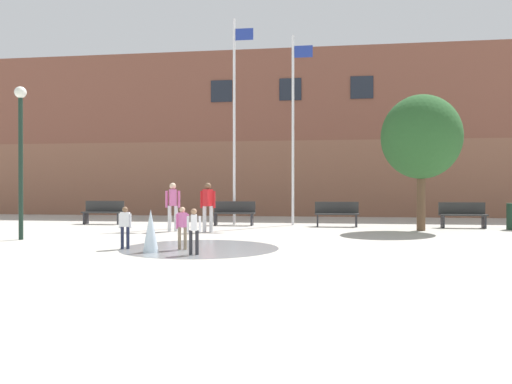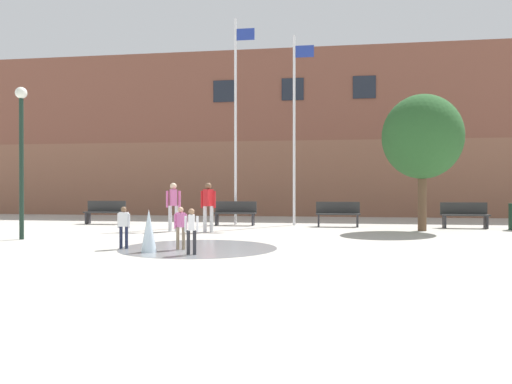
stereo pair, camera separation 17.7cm
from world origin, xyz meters
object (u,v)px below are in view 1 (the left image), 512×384
at_px(adult_near_bench, 173,203).
at_px(lamp_post_left_lane, 21,141).
at_px(park_bench_under_right_flagpole, 337,214).
at_px(adult_in_red, 208,203).
at_px(flagpole_right, 294,124).
at_px(child_running, 125,224).
at_px(flagpole_left, 235,115).
at_px(child_with_pink_shirt, 194,228).
at_px(park_bench_center, 234,213).
at_px(street_tree_near_building, 421,137).
at_px(child_in_fountain, 182,225).
at_px(park_bench_far_right, 463,214).
at_px(park_bench_far_left, 103,212).

height_order(adult_near_bench, lamp_post_left_lane, lamp_post_left_lane).
height_order(park_bench_under_right_flagpole, adult_in_red, adult_in_red).
bearing_deg(flagpole_right, park_bench_under_right_flagpole, -18.53).
relative_size(child_running, flagpole_left, 0.12).
relative_size(flagpole_left, lamp_post_left_lane, 1.90).
bearing_deg(flagpole_left, child_with_pink_shirt, -85.38).
distance_m(park_bench_center, child_with_pink_shirt, 8.42).
distance_m(flagpole_right, street_tree_near_building, 4.83).
relative_size(park_bench_center, child_in_fountain, 1.62).
bearing_deg(park_bench_far_right, flagpole_left, 176.11).
bearing_deg(lamp_post_left_lane, park_bench_far_left, 93.48).
distance_m(park_bench_far_right, child_with_pink_shirt, 11.23).
bearing_deg(child_in_fountain, child_with_pink_shirt, -21.94).
relative_size(adult_in_red, flagpole_right, 0.22).
height_order(flagpole_right, street_tree_near_building, flagpole_right).
height_order(flagpole_left, lamp_post_left_lane, flagpole_left).
height_order(child_running, flagpole_left, flagpole_left).
bearing_deg(child_running, park_bench_far_left, -70.48).
height_order(adult_near_bench, child_in_fountain, adult_near_bench).
height_order(park_bench_far_left, adult_in_red, adult_in_red).
distance_m(flagpole_left, lamp_post_left_lane, 8.18).
xyz_separation_m(park_bench_under_right_flagpole, park_bench_far_right, (4.42, -0.03, 0.00)).
xyz_separation_m(child_with_pink_shirt, flagpole_left, (-0.71, 8.82, 3.67)).
relative_size(park_bench_center, park_bench_under_right_flagpole, 1.00).
bearing_deg(flagpole_left, lamp_post_left_lane, -126.82).
bearing_deg(park_bench_center, park_bench_under_right_flagpole, -1.63).
bearing_deg(park_bench_center, street_tree_near_building, -12.85).
bearing_deg(park_bench_far_right, child_running, -141.73).
xyz_separation_m(flagpole_right, street_tree_near_building, (4.36, -1.94, -0.76)).
height_order(child_with_pink_shirt, flagpole_right, flagpole_right).
bearing_deg(adult_in_red, street_tree_near_building, 121.04).
height_order(adult_near_bench, child_with_pink_shirt, adult_near_bench).
distance_m(park_bench_far_left, park_bench_far_right, 13.50).
distance_m(flagpole_right, lamp_post_left_lane, 9.65).
xyz_separation_m(adult_near_bench, lamp_post_left_lane, (-3.35, -3.11, 1.79)).
xyz_separation_m(child_running, child_in_fountain, (1.36, 0.04, 0.00)).
distance_m(adult_in_red, lamp_post_left_lane, 5.74).
height_order(adult_near_bench, flagpole_right, flagpole_right).
xyz_separation_m(child_with_pink_shirt, child_running, (-1.86, 0.78, 0.00)).
bearing_deg(park_bench_under_right_flagpole, street_tree_near_building, -27.00).
bearing_deg(adult_near_bench, flagpole_left, 129.44).
distance_m(park_bench_center, child_running, 7.70).
relative_size(adult_in_red, child_with_pink_shirt, 1.61).
bearing_deg(adult_in_red, lamp_post_left_lane, -37.54).
xyz_separation_m(child_in_fountain, lamp_post_left_lane, (-5.03, 1.57, 2.14)).
xyz_separation_m(park_bench_far_left, adult_in_red, (4.90, -2.91, 0.45)).
xyz_separation_m(park_bench_under_right_flagpole, child_running, (-5.05, -7.50, 0.10)).
bearing_deg(street_tree_near_building, park_bench_under_right_flagpole, 153.00).
bearing_deg(adult_in_red, park_bench_far_right, 127.29).
relative_size(child_with_pink_shirt, flagpole_left, 0.12).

